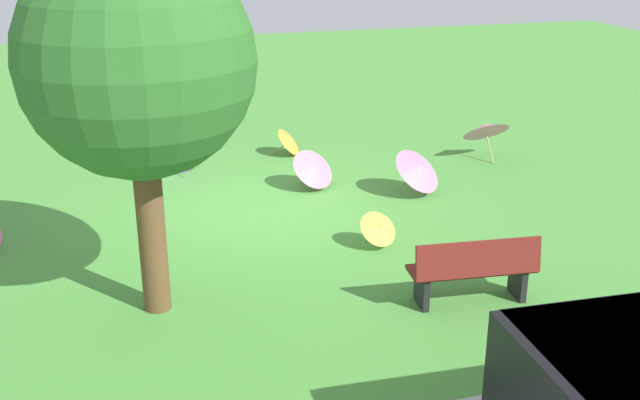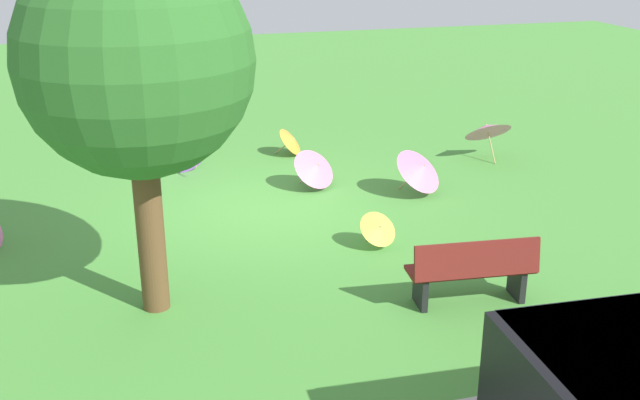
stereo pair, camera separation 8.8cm
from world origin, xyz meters
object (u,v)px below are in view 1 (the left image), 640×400
(shade_tree, at_px, (137,63))
(parasol_pink_3, at_px, (485,129))
(parasol_yellow_0, at_px, (379,228))
(parasol_pink_0, at_px, (421,168))
(parasol_orange_0, at_px, (290,141))
(parasol_pink_1, at_px, (315,167))
(parasol_purple_0, at_px, (183,152))
(parasol_yellow_1, at_px, (194,132))
(park_bench, at_px, (474,270))

(shade_tree, height_order, parasol_pink_3, shade_tree)
(parasol_yellow_0, xyz_separation_m, parasol_pink_3, (-3.58, -3.60, 0.29))
(parasol_pink_0, relative_size, parasol_orange_0, 1.52)
(parasol_pink_3, bearing_deg, parasol_pink_1, 12.94)
(parasol_purple_0, bearing_deg, parasol_pink_0, 148.53)
(parasol_pink_0, bearing_deg, shade_tree, 31.19)
(shade_tree, distance_m, parasol_yellow_1, 7.63)
(parasol_yellow_1, xyz_separation_m, parasol_orange_0, (-1.82, 1.17, -0.01))
(parasol_yellow_1, bearing_deg, shade_tree, 79.17)
(park_bench, xyz_separation_m, parasol_purple_0, (2.89, -6.21, -0.05))
(parasol_yellow_1, xyz_separation_m, parasol_pink_3, (-5.54, 2.43, 0.29))
(parasol_yellow_0, bearing_deg, parasol_yellow_1, -72.05)
(shade_tree, bearing_deg, parasol_pink_0, -148.81)
(park_bench, height_order, parasol_pink_0, park_bench)
(parasol_pink_0, relative_size, parasol_pink_3, 1.24)
(parasol_yellow_1, relative_size, parasol_orange_0, 1.01)
(park_bench, distance_m, parasol_pink_1, 4.73)
(parasol_pink_1, distance_m, parasol_orange_0, 2.13)
(shade_tree, xyz_separation_m, parasol_pink_1, (-3.08, -3.69, -2.65))
(shade_tree, height_order, parasol_pink_0, shade_tree)
(parasol_pink_0, xyz_separation_m, parasol_yellow_0, (1.47, 1.93, -0.18))
(shade_tree, height_order, parasol_yellow_0, shade_tree)
(park_bench, distance_m, parasol_purple_0, 6.85)
(parasol_pink_0, height_order, parasol_yellow_1, parasol_pink_0)
(parasol_pink_1, xyz_separation_m, parasol_orange_0, (-0.08, -2.13, -0.11))
(shade_tree, bearing_deg, park_bench, 165.59)
(shade_tree, bearing_deg, parasol_orange_0, -118.51)
(parasol_pink_0, height_order, parasol_pink_3, parasol_pink_3)
(parasol_orange_0, bearing_deg, parasol_yellow_0, 91.54)
(park_bench, relative_size, shade_tree, 0.37)
(parasol_pink_0, distance_m, parasol_pink_3, 2.70)
(park_bench, bearing_deg, parasol_orange_0, -84.45)
(parasol_pink_1, distance_m, parasol_purple_0, 2.65)
(parasol_pink_1, height_order, parasol_yellow_0, parasol_pink_1)
(park_bench, bearing_deg, parasol_pink_1, -81.05)
(parasol_pink_1, height_order, parasol_yellow_1, parasol_pink_1)
(shade_tree, distance_m, parasol_purple_0, 5.93)
(parasol_pink_0, height_order, parasol_yellow_0, parasol_pink_0)
(park_bench, bearing_deg, parasol_purple_0, -65.01)
(parasol_orange_0, height_order, parasol_pink_3, parasol_pink_3)
(parasol_yellow_1, relative_size, parasol_purple_0, 0.88)
(parasol_yellow_0, distance_m, parasol_orange_0, 4.86)
(parasol_pink_0, height_order, parasol_pink_1, parasol_pink_0)
(parasol_orange_0, bearing_deg, park_bench, 95.55)
(park_bench, relative_size, parasol_pink_3, 1.70)
(parasol_yellow_0, distance_m, parasol_yellow_1, 6.34)
(parasol_pink_1, bearing_deg, park_bench, 98.95)
(parasol_pink_0, distance_m, parasol_purple_0, 4.50)
(park_bench, relative_size, parasol_yellow_0, 2.39)
(parasol_pink_3, height_order, parasol_purple_0, parasol_pink_3)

